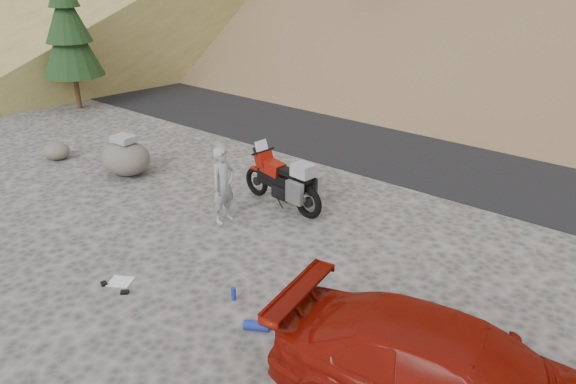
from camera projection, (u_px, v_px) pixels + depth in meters
The scene contains 12 objects.
ground at pixel (181, 243), 11.59m from camera, with size 140.00×140.00×0.00m, color #3E3C39.
road at pixel (397, 137), 17.95m from camera, with size 120.00×7.00×0.05m, color black.
conifer_verge at pixel (68, 29), 19.99m from camera, with size 2.20×2.20×5.04m.
motorcycle at pixel (285, 182), 12.90m from camera, with size 2.48×0.86×1.47m.
man at pixel (225, 221), 12.51m from camera, with size 0.62×0.41×1.71m, color #929297.
boulder at pixel (126, 157), 14.87m from camera, with size 1.55×1.37×1.09m.
small_rock at pixel (56, 151), 16.03m from camera, with size 0.95×0.90×0.48m.
gear_white_cloth at pixel (121, 281), 10.23m from camera, with size 0.41×0.36×0.01m, color white.
gear_blue_mat at pixel (257, 326), 8.92m from camera, with size 0.16×0.16×0.41m, color navy.
gear_bottle at pixel (234, 294), 9.67m from camera, with size 0.09×0.09×0.24m, color navy.
gear_glove_a at pixel (104, 283), 10.15m from camera, with size 0.14×0.10×0.04m, color black.
gear_glove_b at pixel (125, 292), 9.89m from camera, with size 0.14×0.10×0.05m, color black.
Camera 1 is at (8.17, -6.47, 5.63)m, focal length 35.00 mm.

